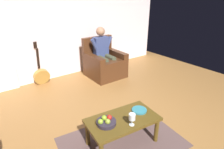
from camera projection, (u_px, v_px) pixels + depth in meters
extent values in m
plane|color=#9C6B37|center=(140.00, 138.00, 2.79)|extent=(7.00, 7.00, 0.00)
cube|color=silver|center=(57.00, 26.00, 4.45)|extent=(6.23, 0.06, 2.53)
cube|color=brown|center=(122.00, 142.00, 2.70)|extent=(1.80, 1.31, 0.01)
cube|color=#4A2915|center=(105.00, 69.00, 4.83)|extent=(0.84, 0.84, 0.39)
cube|color=#4A2915|center=(107.00, 61.00, 4.69)|extent=(0.55, 0.72, 0.10)
cube|color=#4A2915|center=(116.00, 55.00, 4.89)|extent=(0.15, 0.84, 0.24)
cube|color=#4A2915|center=(93.00, 60.00, 4.51)|extent=(0.15, 0.84, 0.24)
cube|color=#4A2915|center=(97.00, 48.00, 4.90)|extent=(0.84, 0.12, 0.59)
cube|color=#374374|center=(101.00, 47.00, 4.75)|extent=(0.38, 0.18, 0.51)
sphere|color=#A87A5B|center=(100.00, 31.00, 4.60)|extent=(0.22, 0.22, 0.22)
cylinder|color=#464B35|center=(109.00, 57.00, 4.76)|extent=(0.13, 0.41, 0.13)
cylinder|color=#464B35|center=(114.00, 69.00, 4.70)|extent=(0.12, 0.12, 0.49)
cylinder|color=#374374|center=(109.00, 42.00, 4.79)|extent=(0.20, 0.09, 0.29)
cylinder|color=#464B35|center=(102.00, 59.00, 4.63)|extent=(0.13, 0.41, 0.13)
cylinder|color=#464B35|center=(107.00, 71.00, 4.58)|extent=(0.12, 0.12, 0.49)
cylinder|color=#374374|center=(94.00, 44.00, 4.55)|extent=(0.20, 0.09, 0.29)
cube|color=#533E15|center=(123.00, 120.00, 2.55)|extent=(1.03, 0.64, 0.04)
cylinder|color=#533E15|center=(156.00, 130.00, 2.66)|extent=(0.06, 0.06, 0.37)
cylinder|color=#533E15|center=(138.00, 115.00, 3.00)|extent=(0.06, 0.06, 0.37)
cylinder|color=#533E15|center=(88.00, 134.00, 2.60)|extent=(0.06, 0.06, 0.37)
cylinder|color=#B08038|center=(42.00, 77.00, 4.40)|extent=(0.37, 0.16, 0.38)
cylinder|color=black|center=(42.00, 77.00, 4.36)|extent=(0.10, 0.02, 0.10)
cube|color=black|center=(38.00, 58.00, 4.29)|extent=(0.05, 0.12, 0.50)
cube|color=black|center=(35.00, 45.00, 4.22)|extent=(0.07, 0.05, 0.14)
cube|color=white|center=(2.00, 79.00, 4.03)|extent=(0.63, 0.06, 0.57)
cylinder|color=silver|center=(132.00, 125.00, 2.42)|extent=(0.07, 0.07, 0.01)
cylinder|color=silver|center=(132.00, 122.00, 2.40)|extent=(0.01, 0.01, 0.08)
cylinder|color=silver|center=(132.00, 117.00, 2.37)|extent=(0.09, 0.09, 0.08)
cylinder|color=#590C19|center=(132.00, 118.00, 2.38)|extent=(0.08, 0.08, 0.03)
cylinder|color=#2C2632|center=(106.00, 122.00, 2.43)|extent=(0.26, 0.26, 0.05)
sphere|color=#85A52D|center=(101.00, 122.00, 2.37)|extent=(0.07, 0.07, 0.07)
sphere|color=olive|center=(108.00, 122.00, 2.37)|extent=(0.07, 0.07, 0.07)
sphere|color=red|center=(109.00, 117.00, 2.45)|extent=(0.07, 0.07, 0.07)
sphere|color=#88AB29|center=(104.00, 118.00, 2.44)|extent=(0.07, 0.07, 0.07)
cylinder|color=teal|center=(139.00, 110.00, 2.71)|extent=(0.22, 0.22, 0.02)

